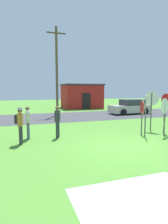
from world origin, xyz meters
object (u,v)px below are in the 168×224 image
object	(u,v)px
parked_car_on_street	(130,107)
stop_sign_nearest	(151,104)
utility_pole	(57,70)
person_near_signs	(58,120)
person_in_dark_shirt	(28,121)
stop_sign_far_back	(165,106)
person_in_teal	(20,123)
stop_sign_tallest	(142,111)
stop_sign_low_front	(146,108)
stop_sign_rear_left	(165,110)

from	to	relation	value
parked_car_on_street	stop_sign_nearest	world-z (taller)	stop_sign_nearest
utility_pole	person_near_signs	bearing A→B (deg)	-100.58
utility_pole	person_in_dark_shirt	distance (m)	9.79
stop_sign_far_back	person_in_teal	xyz separation A→B (m)	(-7.97, 0.35, -0.58)
stop_sign_tallest	person_near_signs	size ratio (longest dim) A/B	1.15
stop_sign_tallest	stop_sign_low_front	size ratio (longest dim) A/B	0.85
utility_pole	stop_sign_far_back	size ratio (longest dim) A/B	3.62
utility_pole	person_near_signs	world-z (taller)	utility_pole
stop_sign_far_back	parked_car_on_street	bearing A→B (deg)	70.22
utility_pole	person_in_teal	distance (m)	10.66
stop_sign_far_back	stop_sign_low_front	size ratio (longest dim) A/B	1.02
stop_sign_far_back	stop_sign_tallest	xyz separation A→B (m)	(-1.37, 0.29, -0.27)
stop_sign_nearest	stop_sign_tallest	distance (m)	1.25
stop_sign_rear_left	person_in_dark_shirt	distance (m)	7.35
stop_sign_far_back	person_near_signs	distance (m)	6.20
parked_car_on_street	stop_sign_low_front	bearing A→B (deg)	-117.75
stop_sign_low_front	person_in_teal	size ratio (longest dim) A/B	1.33
stop_sign_nearest	stop_sign_low_front	world-z (taller)	stop_sign_nearest
stop_sign_nearest	person_in_dark_shirt	world-z (taller)	stop_sign_nearest
parked_car_on_street	utility_pole	bearing A→B (deg)	169.69
stop_sign_nearest	person_near_signs	size ratio (longest dim) A/B	1.45
stop_sign_low_front	stop_sign_tallest	bearing A→B (deg)	71.80
stop_sign_far_back	person_in_dark_shirt	size ratio (longest dim) A/B	1.39
stop_sign_rear_left	stop_sign_low_front	distance (m)	1.14
stop_sign_nearest	stop_sign_low_front	xyz separation A→B (m)	(-1.25, -1.14, -0.12)
person_near_signs	parked_car_on_street	bearing A→B (deg)	39.32
parked_car_on_street	stop_sign_low_front	world-z (taller)	stop_sign_low_front
utility_pole	person_in_teal	size ratio (longest dim) A/B	4.89
stop_sign_tallest	person_in_dark_shirt	bearing A→B (deg)	171.43
parked_car_on_street	stop_sign_tallest	distance (m)	9.30
parked_car_on_street	stop_sign_rear_left	world-z (taller)	stop_sign_rear_left
utility_pole	person_in_dark_shirt	bearing A→B (deg)	-110.08
parked_car_on_street	person_in_teal	size ratio (longest dim) A/B	2.51
utility_pole	parked_car_on_street	bearing A→B (deg)	-10.31
stop_sign_tallest	person_in_dark_shirt	world-z (taller)	stop_sign_tallest
parked_car_on_street	stop_sign_rear_left	size ratio (longest dim) A/B	2.10
stop_sign_tallest	stop_sign_low_front	world-z (taller)	stop_sign_low_front
stop_sign_far_back	person_in_teal	world-z (taller)	stop_sign_far_back
person_near_signs	stop_sign_nearest	bearing A→B (deg)	-1.32
stop_sign_far_back	stop_sign_tallest	distance (m)	1.43
person_in_dark_shirt	stop_sign_far_back	bearing A→B (deg)	-9.20
person_near_signs	utility_pole	bearing A→B (deg)	79.42
stop_sign_tallest	utility_pole	bearing A→B (deg)	107.86
stop_sign_rear_left	stop_sign_nearest	world-z (taller)	stop_sign_nearest
stop_sign_far_back	stop_sign_tallest	size ratio (longest dim) A/B	1.20
utility_pole	parked_car_on_street	world-z (taller)	utility_pole
parked_car_on_street	person_near_signs	bearing A→B (deg)	-140.68
utility_pole	stop_sign_low_front	world-z (taller)	utility_pole
person_in_teal	stop_sign_rear_left	bearing A→B (deg)	-5.96
stop_sign_rear_left	stop_sign_far_back	xyz separation A→B (m)	(0.44, 0.43, 0.17)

